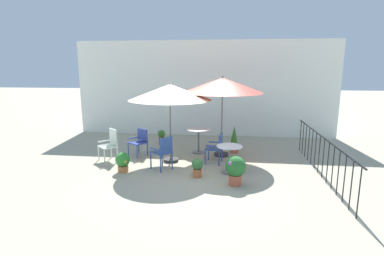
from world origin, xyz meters
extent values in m
plane|color=#ABA48A|center=(0.00, 0.00, 0.00)|extent=(60.00, 60.00, 0.00)
cube|color=white|center=(0.00, 4.34, 1.87)|extent=(10.31, 0.30, 3.75)
cube|color=black|center=(3.37, 0.00, 1.00)|extent=(0.03, 4.94, 0.03)
cylinder|color=black|center=(3.37, -2.29, 0.50)|extent=(0.02, 0.02, 1.00)
cylinder|color=black|center=(3.37, -1.94, 0.50)|extent=(0.02, 0.02, 1.00)
cylinder|color=black|center=(3.37, -1.59, 0.50)|extent=(0.02, 0.02, 1.00)
cylinder|color=black|center=(3.37, -1.23, 0.50)|extent=(0.02, 0.02, 1.00)
cylinder|color=black|center=(3.37, -0.88, 0.50)|extent=(0.02, 0.02, 1.00)
cylinder|color=black|center=(3.37, -0.53, 0.50)|extent=(0.02, 0.02, 1.00)
cylinder|color=black|center=(3.37, -0.18, 0.50)|extent=(0.02, 0.02, 1.00)
cylinder|color=black|center=(3.37, 0.18, 0.50)|extent=(0.02, 0.02, 1.00)
cylinder|color=black|center=(3.37, 0.53, 0.50)|extent=(0.02, 0.02, 1.00)
cylinder|color=black|center=(3.37, 0.88, 0.50)|extent=(0.02, 0.02, 1.00)
cylinder|color=black|center=(3.37, 1.23, 0.50)|extent=(0.02, 0.02, 1.00)
cylinder|color=black|center=(3.37, 1.59, 0.50)|extent=(0.02, 0.02, 1.00)
cylinder|color=black|center=(3.37, 1.94, 0.50)|extent=(0.02, 0.02, 1.00)
cylinder|color=black|center=(3.37, 2.29, 0.50)|extent=(0.02, 0.02, 1.00)
cylinder|color=#2D2D2D|center=(-0.65, 0.65, 0.04)|extent=(0.44, 0.44, 0.08)
cylinder|color=slate|center=(-0.65, 0.65, 1.12)|extent=(0.04, 0.04, 2.25)
cone|color=beige|center=(-0.65, 0.65, 2.03)|extent=(2.35, 2.35, 0.44)
sphere|color=slate|center=(-0.65, 0.65, 2.28)|extent=(0.06, 0.06, 0.06)
cylinder|color=#2D2D2D|center=(0.80, 1.41, 0.04)|extent=(0.44, 0.44, 0.08)
cylinder|color=slate|center=(0.80, 1.41, 1.21)|extent=(0.04, 0.04, 2.42)
cone|color=#DA4A3D|center=(0.80, 1.41, 2.19)|extent=(2.45, 2.45, 0.45)
sphere|color=slate|center=(0.80, 1.41, 2.45)|extent=(0.06, 0.06, 0.06)
cylinder|color=white|center=(1.05, -0.15, 0.72)|extent=(0.67, 0.67, 0.02)
cylinder|color=slate|center=(1.05, -0.15, 0.35)|extent=(0.06, 0.06, 0.71)
cylinder|color=slate|center=(1.05, -0.15, 0.01)|extent=(0.37, 0.37, 0.03)
cylinder|color=white|center=(0.06, 1.65, 0.76)|extent=(0.75, 0.75, 0.02)
cylinder|color=slate|center=(0.06, 1.65, 0.37)|extent=(0.06, 0.06, 0.75)
cylinder|color=slate|center=(0.06, 1.65, 0.01)|extent=(0.41, 0.41, 0.03)
cube|color=#2E4C93|center=(-0.77, -0.06, 0.48)|extent=(0.63, 0.62, 0.04)
cube|color=#2E4C93|center=(-0.60, -0.20, 0.71)|extent=(0.28, 0.34, 0.43)
cube|color=#2E4C93|center=(-0.65, 0.09, 0.60)|extent=(0.35, 0.29, 0.03)
cube|color=#2E4C93|center=(-0.89, -0.22, 0.60)|extent=(0.35, 0.29, 0.03)
cylinder|color=#2E4C93|center=(-0.81, 0.22, 0.23)|extent=(0.04, 0.04, 0.46)
cylinder|color=#2E4C93|center=(-1.06, -0.09, 0.23)|extent=(0.04, 0.04, 0.46)
cylinder|color=#2E4C93|center=(-0.48, -0.04, 0.23)|extent=(0.04, 0.04, 0.46)
cylinder|color=#2E4C93|center=(-0.72, -0.35, 0.23)|extent=(0.04, 0.04, 0.46)
cube|color=#334596|center=(-1.77, 1.07, 0.42)|extent=(0.63, 0.63, 0.04)
cube|color=#334596|center=(-1.66, 1.24, 0.64)|extent=(0.38, 0.27, 0.39)
cube|color=#334596|center=(-1.95, 1.18, 0.54)|extent=(0.26, 0.36, 0.03)
cube|color=#334596|center=(-1.60, 0.95, 0.54)|extent=(0.26, 0.36, 0.03)
cylinder|color=#334596|center=(-2.06, 1.01, 0.20)|extent=(0.04, 0.04, 0.40)
cylinder|color=#334596|center=(-1.71, 0.78, 0.20)|extent=(0.04, 0.04, 0.40)
cylinder|color=#334596|center=(-1.83, 1.36, 0.20)|extent=(0.04, 0.04, 0.40)
cylinder|color=#334596|center=(-1.48, 1.13, 0.20)|extent=(0.04, 0.04, 0.40)
cube|color=#314C96|center=(0.61, 0.63, 0.44)|extent=(0.50, 0.54, 0.04)
cube|color=#314C96|center=(0.80, 0.60, 0.67)|extent=(0.10, 0.46, 0.41)
cube|color=#314C96|center=(0.64, 0.85, 0.56)|extent=(0.40, 0.10, 0.03)
cube|color=#314C96|center=(0.58, 0.41, 0.56)|extent=(0.40, 0.10, 0.03)
cylinder|color=#314C96|center=(0.44, 0.88, 0.21)|extent=(0.04, 0.04, 0.42)
cylinder|color=#314C96|center=(0.38, 0.44, 0.21)|extent=(0.04, 0.04, 0.42)
cylinder|color=#314C96|center=(0.84, 0.83, 0.21)|extent=(0.04, 0.04, 0.42)
cylinder|color=#314C96|center=(0.77, 0.38, 0.21)|extent=(0.04, 0.04, 0.42)
cube|color=silver|center=(-2.50, 0.48, 0.43)|extent=(0.64, 0.64, 0.04)
cube|color=silver|center=(-2.37, 0.62, 0.69)|extent=(0.35, 0.35, 0.48)
cube|color=silver|center=(-2.66, 0.63, 0.55)|extent=(0.30, 0.30, 0.03)
cube|color=silver|center=(-2.34, 0.33, 0.55)|extent=(0.30, 0.30, 0.03)
cylinder|color=silver|center=(-2.80, 0.49, 0.21)|extent=(0.04, 0.04, 0.41)
cylinder|color=silver|center=(-2.48, 0.18, 0.21)|extent=(0.04, 0.04, 0.41)
cylinder|color=silver|center=(-2.52, 0.77, 0.21)|extent=(0.04, 0.04, 0.41)
cylinder|color=silver|center=(-2.21, 0.47, 0.21)|extent=(0.04, 0.04, 0.41)
cylinder|color=brown|center=(-1.36, 2.55, 0.14)|extent=(0.21, 0.21, 0.28)
cylinder|color=#382819|center=(-1.36, 2.55, 0.27)|extent=(0.18, 0.18, 0.02)
sphere|color=#3B7C2A|center=(-1.36, 2.55, 0.39)|extent=(0.27, 0.27, 0.27)
sphere|color=#E13E70|center=(-1.45, 2.50, 0.43)|extent=(0.07, 0.07, 0.07)
sphere|color=#E13E70|center=(-1.41, 2.48, 0.40)|extent=(0.06, 0.06, 0.06)
sphere|color=#E13E70|center=(-1.29, 2.49, 0.38)|extent=(0.05, 0.05, 0.05)
cylinder|color=#C57542|center=(-1.73, -0.40, 0.08)|extent=(0.28, 0.28, 0.17)
cylinder|color=#382819|center=(-1.73, -0.40, 0.16)|extent=(0.24, 0.24, 0.02)
sphere|color=#318531|center=(-1.73, -0.40, 0.33)|extent=(0.38, 0.38, 0.38)
sphere|color=gold|center=(-1.62, -0.42, 0.28)|extent=(0.09, 0.09, 0.09)
sphere|color=gold|center=(-1.62, -0.51, 0.32)|extent=(0.09, 0.09, 0.09)
cylinder|color=#CA6C3B|center=(0.26, -0.54, 0.11)|extent=(0.22, 0.22, 0.22)
cylinder|color=#382819|center=(0.26, -0.54, 0.21)|extent=(0.19, 0.19, 0.02)
sphere|color=#3A7338|center=(0.26, -0.54, 0.34)|extent=(0.29, 0.29, 0.29)
cylinder|color=#B8603D|center=(1.20, 1.80, 0.10)|extent=(0.29, 0.29, 0.19)
cylinder|color=#382819|center=(1.20, 1.80, 0.18)|extent=(0.26, 0.26, 0.02)
cone|color=#36722C|center=(1.20, 1.80, 0.54)|extent=(0.29, 0.29, 0.69)
cylinder|color=#BE5C3F|center=(1.19, -0.94, 0.12)|extent=(0.31, 0.31, 0.25)
cylinder|color=#382819|center=(1.19, -0.94, 0.24)|extent=(0.27, 0.27, 0.02)
sphere|color=#28672C|center=(1.19, -0.94, 0.46)|extent=(0.49, 0.49, 0.49)
sphere|color=#B14AAC|center=(1.09, -1.06, 0.55)|extent=(0.14, 0.14, 0.14)
sphere|color=#B14AAC|center=(1.31, -0.83, 0.41)|extent=(0.14, 0.14, 0.14)
camera|label=1|loc=(1.01, -7.66, 2.72)|focal=28.05mm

